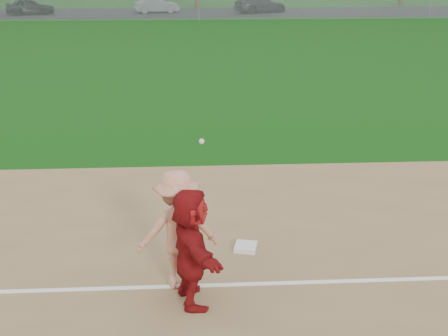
{
  "coord_description": "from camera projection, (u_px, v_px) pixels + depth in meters",
  "views": [
    {
      "loc": [
        -0.59,
        -9.09,
        5.39
      ],
      "look_at": [
        0.0,
        1.5,
        1.3
      ],
      "focal_mm": 45.0,
      "sensor_mm": 36.0,
      "label": 1
    }
  ],
  "objects": [
    {
      "name": "ground",
      "position": [
        228.0,
        262.0,
        10.44
      ],
      "size": [
        160.0,
        160.0,
        0.0
      ],
      "primitive_type": "plane",
      "color": "#0F460D",
      "rests_on": "ground"
    },
    {
      "name": "first_base_play",
      "position": [
        178.0,
        230.0,
        9.35
      ],
      "size": [
        1.47,
        1.07,
        2.46
      ],
      "color": "#B0B1B3",
      "rests_on": "infield_dirt"
    },
    {
      "name": "foul_line",
      "position": [
        231.0,
        285.0,
        9.69
      ],
      "size": [
        60.0,
        0.1,
        0.01
      ],
      "primitive_type": "cube",
      "color": "white",
      "rests_on": "infield_dirt"
    },
    {
      "name": "car_right",
      "position": [
        260.0,
        4.0,
        52.96
      ],
      "size": [
        5.5,
        3.98,
        1.48
      ],
      "primitive_type": "imported",
      "rotation": [
        0.0,
        0.0,
        1.99
      ],
      "color": "black",
      "rests_on": "parking_asphalt"
    },
    {
      "name": "car_left",
      "position": [
        30.0,
        6.0,
        51.4
      ],
      "size": [
        4.55,
        2.6,
        1.46
      ],
      "primitive_type": "imported",
      "rotation": [
        0.0,
        0.0,
        1.79
      ],
      "color": "black",
      "rests_on": "parking_asphalt"
    },
    {
      "name": "first_base",
      "position": [
        246.0,
        247.0,
        10.84
      ],
      "size": [
        0.49,
        0.49,
        0.09
      ],
      "primitive_type": "cube",
      "rotation": [
        0.0,
        0.0,
        -0.23
      ],
      "color": "white",
      "rests_on": "infield_dirt"
    },
    {
      "name": "car_mid",
      "position": [
        157.0,
        5.0,
        52.82
      ],
      "size": [
        4.31,
        2.23,
        1.35
      ],
      "primitive_type": "imported",
      "rotation": [
        0.0,
        0.0,
        1.77
      ],
      "color": "#5B5E63",
      "rests_on": "parking_asphalt"
    },
    {
      "name": "base_runner",
      "position": [
        191.0,
        247.0,
        8.87
      ],
      "size": [
        0.99,
        1.95,
        2.01
      ],
      "primitive_type": "imported",
      "rotation": [
        0.0,
        0.0,
        1.79
      ],
      "color": "maroon",
      "rests_on": "infield_dirt"
    },
    {
      "name": "parking_asphalt",
      "position": [
        198.0,
        13.0,
        53.29
      ],
      "size": [
        120.0,
        10.0,
        0.01
      ],
      "primitive_type": "cube",
      "color": "black",
      "rests_on": "ground"
    }
  ]
}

